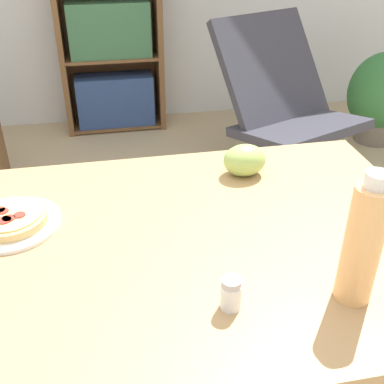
# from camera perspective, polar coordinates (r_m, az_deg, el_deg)

# --- Properties ---
(dining_table) EXTENTS (1.13, 0.84, 0.76)m
(dining_table) POSITION_cam_1_polar(r_m,az_deg,el_deg) (1.17, 0.67, -9.60)
(dining_table) COLOR tan
(dining_table) RESTS_ON ground_plane
(pizza_on_plate) EXTENTS (0.23, 0.23, 0.04)m
(pizza_on_plate) POSITION_cam_1_polar(r_m,az_deg,el_deg) (1.20, -20.70, -3.19)
(pizza_on_plate) COLOR white
(pizza_on_plate) RESTS_ON dining_table
(grape_bunch) EXTENTS (0.12, 0.10, 0.09)m
(grape_bunch) POSITION_cam_1_polar(r_m,az_deg,el_deg) (1.33, 6.27, 3.74)
(grape_bunch) COLOR #A8CC66
(grape_bunch) RESTS_ON dining_table
(drink_bottle) EXTENTS (0.07, 0.07, 0.27)m
(drink_bottle) POSITION_cam_1_polar(r_m,az_deg,el_deg) (0.92, 19.61, -5.70)
(drink_bottle) COLOR #EFB270
(drink_bottle) RESTS_ON dining_table
(salt_shaker) EXTENTS (0.04, 0.04, 0.07)m
(salt_shaker) POSITION_cam_1_polar(r_m,az_deg,el_deg) (0.91, 4.64, -11.92)
(salt_shaker) COLOR white
(salt_shaker) RESTS_ON dining_table
(lounge_chair_far) EXTENTS (0.82, 0.93, 0.88)m
(lounge_chair_far) POSITION_cam_1_polar(r_m,az_deg,el_deg) (2.81, 11.00, 7.03)
(lounge_chair_far) COLOR slate
(lounge_chair_far) RESTS_ON ground_plane
(bookshelf) EXTENTS (0.68, 0.29, 1.50)m
(bookshelf) POSITION_cam_1_polar(r_m,az_deg,el_deg) (3.39, -9.81, 18.86)
(bookshelf) COLOR brown
(bookshelf) RESTS_ON ground_plane
(potted_plant_floor) EXTENTS (0.45, 0.39, 0.60)m
(potted_plant_floor) POSITION_cam_1_polar(r_m,az_deg,el_deg) (3.45, 21.52, 10.52)
(potted_plant_floor) COLOR #70665B
(potted_plant_floor) RESTS_ON ground_plane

